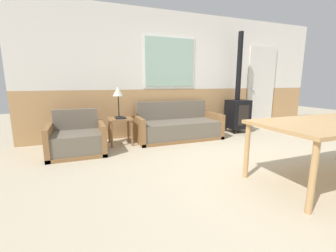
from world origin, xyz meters
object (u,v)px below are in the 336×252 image
table_lamp (118,93)px  armchair (77,141)px  side_table (120,123)px  wood_stove (238,108)px  couch (178,128)px  dining_table (334,127)px

table_lamp → armchair: bearing=-152.5°
armchair → table_lamp: size_ratio=1.51×
side_table → wood_stove: (2.82, 0.10, 0.17)m
armchair → side_table: bearing=16.7°
couch → side_table: size_ratio=3.47×
armchair → dining_table: bearing=-43.8°
couch → side_table: (-1.22, -0.01, 0.18)m
table_lamp → wood_stove: (2.83, 0.03, -0.40)m
side_table → wood_stove: size_ratio=0.22×
couch → dining_table: size_ratio=0.94×
side_table → wood_stove: bearing=2.1°
table_lamp → dining_table: (2.12, -2.64, -0.31)m
wood_stove → armchair: bearing=-173.2°
armchair → side_table: size_ratio=1.75×
dining_table → armchair: bearing=142.3°
armchair → side_table: 0.86m
side_table → table_lamp: size_ratio=0.86×
side_table → wood_stove: 2.83m
armchair → wood_stove: bearing=0.7°
side_table → dining_table: size_ratio=0.27×
couch → side_table: couch is taller
table_lamp → dining_table: bearing=-51.3°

